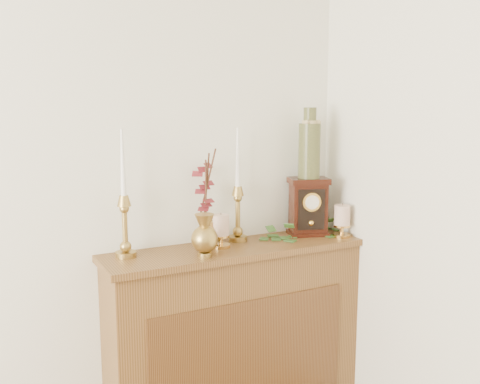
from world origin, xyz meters
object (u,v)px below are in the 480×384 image
bud_vase (205,236)px  ginger_jar (205,202)px  candlestick_center (238,204)px  mantel_clock (308,207)px  candlestick_left (125,216)px  ceramic_vase (309,147)px

bud_vase → ginger_jar: ginger_jar is taller
candlestick_center → bud_vase: 0.32m
bud_vase → mantel_clock: bearing=12.0°
candlestick_center → mantel_clock: size_ratio=1.88×
candlestick_left → mantel_clock: candlestick_left is taller
bud_vase → ginger_jar: size_ratio=0.41×
ginger_jar → mantel_clock: ginger_jar is taller
bud_vase → ginger_jar: bearing=66.1°
candlestick_left → ceramic_vase: bearing=-1.5°
ginger_jar → candlestick_center: bearing=3.1°
candlestick_left → mantel_clock: size_ratio=1.91×
candlestick_center → mantel_clock: bearing=-8.6°
bud_vase → mantel_clock: mantel_clock is taller
mantel_clock → ceramic_vase: ceramic_vase is taller
candlestick_center → ginger_jar: size_ratio=1.18×
candlestick_center → ginger_jar: candlestick_center is taller
bud_vase → mantel_clock: (0.61, 0.13, 0.05)m
candlestick_center → mantel_clock: (0.36, -0.05, -0.04)m
ginger_jar → ceramic_vase: (0.54, -0.04, 0.23)m
candlestick_center → mantel_clock: candlestick_center is taller
candlestick_left → candlestick_center: (0.55, 0.03, -0.00)m
candlestick_center → ceramic_vase: (0.36, -0.05, 0.26)m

